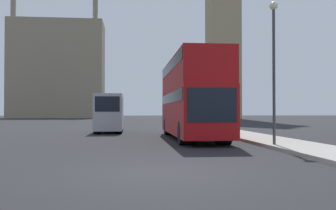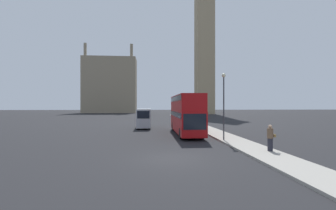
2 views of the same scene
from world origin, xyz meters
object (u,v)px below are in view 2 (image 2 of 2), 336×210
(white_van, at_px, (144,118))
(pedestrian, at_px, (270,138))
(red_double_decker_bus, at_px, (186,113))
(clock_tower, at_px, (204,22))
(parked_sedan, at_px, (141,117))
(street_lamp, at_px, (224,97))

(white_van, distance_m, pedestrian, 19.89)
(red_double_decker_bus, xyz_separation_m, pedestrian, (4.22, -10.57, -1.42))
(clock_tower, bearing_deg, parked_sedan, -123.89)
(white_van, bearing_deg, parked_sedan, 93.61)
(street_lamp, distance_m, parked_sedan, 32.65)
(clock_tower, height_order, street_lamp, clock_tower)
(parked_sedan, bearing_deg, white_van, -86.39)
(white_van, bearing_deg, street_lamp, -58.72)
(pedestrian, distance_m, street_lamp, 6.15)
(white_van, height_order, pedestrian, white_van)
(red_double_decker_bus, distance_m, white_van, 8.70)
(parked_sedan, bearing_deg, clock_tower, 56.11)
(pedestrian, bearing_deg, street_lamp, 107.20)
(pedestrian, bearing_deg, parked_sedan, 105.92)
(red_double_decker_bus, bearing_deg, white_van, 125.12)
(pedestrian, height_order, parked_sedan, pedestrian)
(pedestrian, height_order, street_lamp, street_lamp)
(clock_tower, relative_size, red_double_decker_bus, 6.50)
(street_lamp, bearing_deg, parked_sedan, 105.71)
(clock_tower, relative_size, street_lamp, 11.49)
(street_lamp, xyz_separation_m, parked_sedan, (-8.79, 31.25, -3.43))
(red_double_decker_bus, bearing_deg, clock_tower, 74.40)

